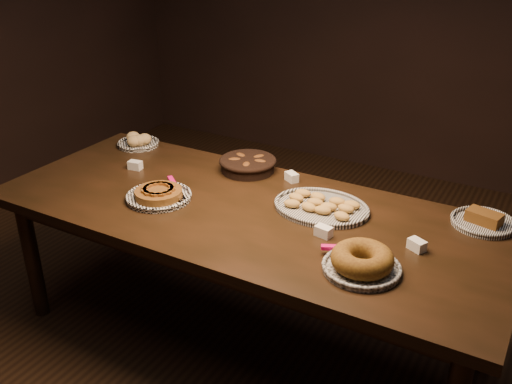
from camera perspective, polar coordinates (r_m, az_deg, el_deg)
The scene contains 9 objects.
ground at distance 3.05m, azimuth -1.02°, elevation -14.25°, with size 5.00×5.00×0.00m, color black.
buffet_table at distance 2.67m, azimuth -1.13°, elevation -3.04°, with size 2.40×1.00×0.75m.
apple_tart_plate at distance 2.75m, azimuth -9.68°, elevation -0.27°, with size 0.31×0.34×0.06m.
madeleine_platter at distance 2.63m, azimuth 6.55°, elevation -1.41°, with size 0.45×0.36×0.05m.
bundt_cake_plate at distance 2.20m, azimuth 10.54°, elevation -6.86°, with size 0.34×0.32×0.10m.
croissant_basket at distance 3.01m, azimuth -0.82°, elevation 2.87°, with size 0.33×0.33×0.08m.
bread_roll_plate at distance 3.42m, azimuth -11.72°, elevation 4.98°, with size 0.24×0.24×0.08m.
loaf_plate at distance 2.68m, azimuth 21.78°, elevation -2.71°, with size 0.28×0.28×0.06m.
tent_cards at distance 2.67m, azimuth 0.25°, elevation -0.67°, with size 1.61×0.51×0.04m.
Camera 1 is at (1.21, -2.01, 1.96)m, focal length 40.00 mm.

